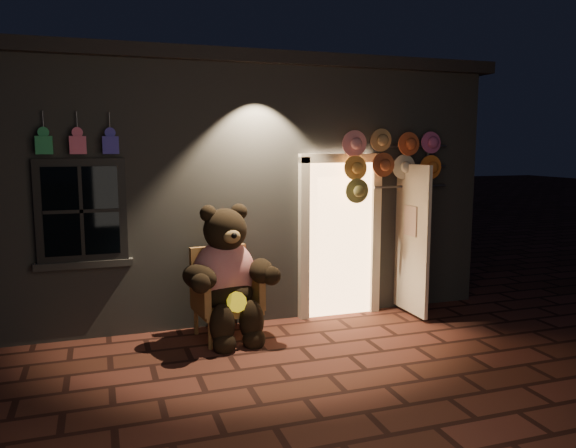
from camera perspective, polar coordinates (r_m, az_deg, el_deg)
name	(u,v)px	position (r m, az deg, el deg)	size (l,w,h in m)	color
ground	(277,365)	(6.10, -1.12, -14.13)	(60.00, 60.00, 0.00)	#5C2C23
shop_building	(205,179)	(9.55, -8.41, 4.54)	(7.30, 5.95, 3.51)	slate
wicker_armchair	(224,292)	(6.86, -6.49, -6.93)	(0.81, 0.75, 1.07)	olive
teddy_bear	(227,275)	(6.67, -6.19, -5.22)	(1.20, 0.99, 1.66)	red
hat_rack	(393,162)	(7.64, 10.58, 6.22)	(1.56, 0.22, 2.49)	#59595E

